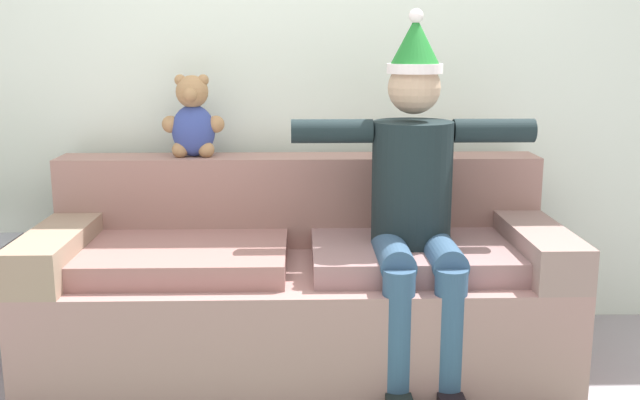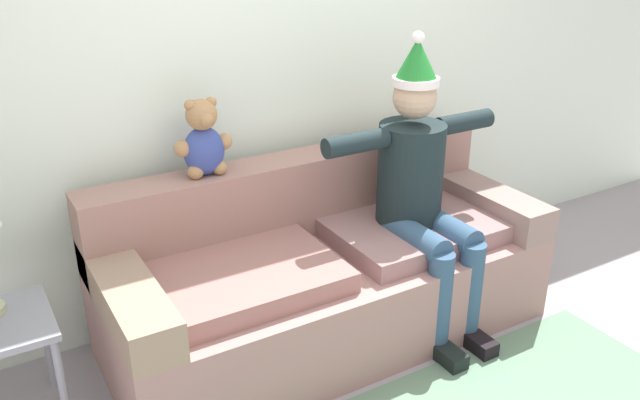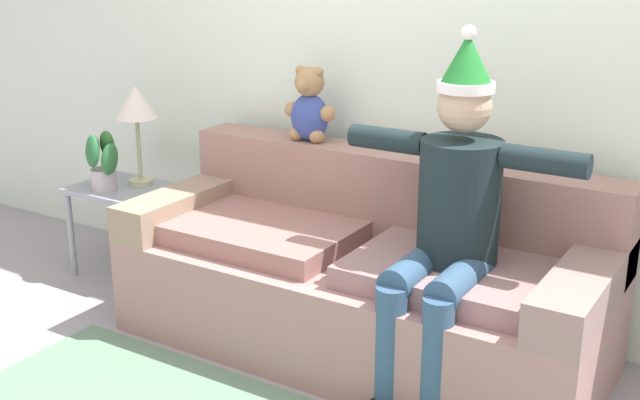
% 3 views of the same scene
% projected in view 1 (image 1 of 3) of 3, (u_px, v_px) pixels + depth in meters
% --- Properties ---
extents(back_wall, '(7.00, 0.10, 2.70)m').
position_uv_depth(back_wall, '(298.00, 54.00, 3.60)').
color(back_wall, silver).
rests_on(back_wall, ground_plane).
extents(couch, '(2.24, 0.93, 0.88)m').
position_uv_depth(couch, '(300.00, 285.00, 3.28)').
color(couch, gray).
rests_on(couch, ground_plane).
extents(person_seated, '(1.02, 0.77, 1.54)m').
position_uv_depth(person_seated, '(415.00, 196.00, 3.03)').
color(person_seated, black).
rests_on(person_seated, ground_plane).
extents(teddy_bear, '(0.29, 0.17, 0.38)m').
position_uv_depth(teddy_bear, '(193.00, 120.00, 3.40)').
color(teddy_bear, '#374899').
rests_on(teddy_bear, couch).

